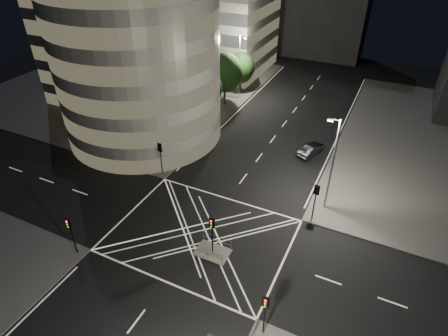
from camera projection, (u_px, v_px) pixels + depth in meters
The scene contains 22 objects.
ground at pixel (201, 235), 35.23m from camera, with size 120.00×120.00×0.00m, color black.
sidewalk_far_left at pixel (130, 85), 65.66m from camera, with size 42.00×42.00×0.15m, color #514E4C.
central_island at pixel (213, 252), 33.35m from camera, with size 3.00×2.00×0.15m, color slate.
office_tower_curved at pixel (128, 26), 49.44m from camera, with size 30.00×29.00×27.20m.
office_block_rear at pixel (204, 5), 68.03m from camera, with size 24.00×16.00×22.00m, color gray.
building_far_end at pixel (321, 10), 74.66m from camera, with size 18.00×8.00×18.00m, color black.
tree_a at pixel (157, 129), 43.20m from camera, with size 4.93×4.93×7.09m.
tree_b at pixel (184, 108), 47.56m from camera, with size 5.19×5.19×7.41m.
tree_c at pixel (206, 88), 51.78m from camera, with size 4.54×4.54×7.46m.
tree_d at pixel (225, 73), 56.09m from camera, with size 5.17×5.17×8.09m.
tree_e at pixel (241, 68), 61.20m from camera, with size 4.43×4.43×6.50m.
traffic_signal_fl at pixel (160, 153), 41.79m from camera, with size 0.55×0.22×4.00m.
traffic_signal_nl at pixel (70, 229), 31.69m from camera, with size 0.55×0.22×4.00m.
traffic_signal_fr at pixel (316, 196), 35.47m from camera, with size 0.55×0.22×4.00m.
traffic_signal_nr at pixel (265, 308), 25.37m from camera, with size 0.55×0.22×4.00m.
traffic_signal_island at pixel (212, 229), 31.75m from camera, with size 0.55×0.22×4.00m.
street_lamp_left_near at pixel (178, 112), 44.40m from camera, with size 1.25×0.25×10.00m.
street_lamp_left_far at pixel (239, 66), 57.77m from camera, with size 1.25×0.25×10.00m.
street_lamp_right_far at pixel (332, 163), 35.39m from camera, with size 1.25×0.25×10.00m.
railing_island_south at pixel (208, 254), 32.33m from camera, with size 2.80×0.06×1.10m, color slate.
railing_island_north at pixel (217, 241), 33.67m from camera, with size 2.80×0.06×1.10m, color slate.
sedan at pixel (311, 150), 46.57m from camera, with size 1.51×4.32×1.42m, color black.
Camera 1 is at (13.05, -22.01, 25.12)m, focal length 30.00 mm.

